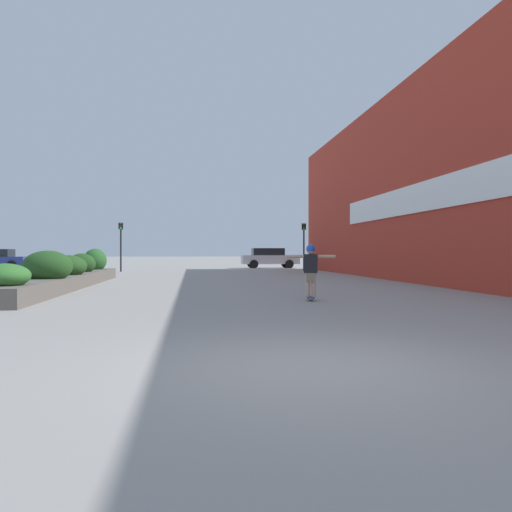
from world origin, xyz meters
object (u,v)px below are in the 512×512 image
(car_center_left, at_px, (269,258))
(traffic_light_right, at_px, (304,238))
(skateboard, at_px, (311,298))
(skateboarder, at_px, (311,265))
(traffic_light_left, at_px, (121,238))

(car_center_left, relative_size, traffic_light_right, 1.40)
(skateboard, relative_size, traffic_light_right, 0.22)
(traffic_light_right, bearing_deg, skateboard, -102.30)
(skateboarder, xyz_separation_m, traffic_light_left, (-7.99, 21.24, 1.30))
(skateboard, xyz_separation_m, car_center_left, (3.15, 27.51, 0.80))
(skateboard, xyz_separation_m, traffic_light_right, (4.62, 21.20, 2.22))
(traffic_light_left, distance_m, traffic_light_right, 12.62)
(car_center_left, bearing_deg, skateboarder, -6.52)
(car_center_left, xyz_separation_m, traffic_light_right, (1.48, -6.31, 1.43))
(skateboarder, xyz_separation_m, car_center_left, (3.15, 27.51, -0.10))
(car_center_left, bearing_deg, skateboard, -6.52)
(traffic_light_left, bearing_deg, skateboarder, -69.38)
(skateboard, distance_m, car_center_left, 27.70)
(skateboarder, height_order, car_center_left, car_center_left)
(skateboard, xyz_separation_m, traffic_light_left, (-7.99, 21.24, 2.20))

